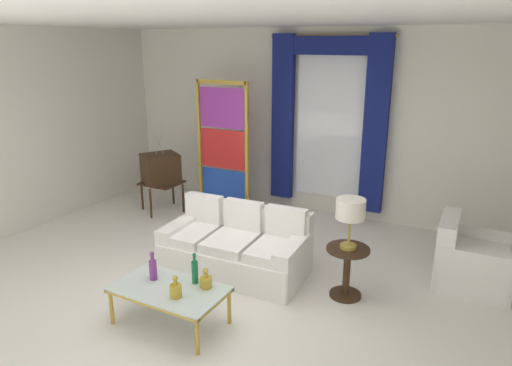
% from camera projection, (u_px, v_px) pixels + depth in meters
% --- Properties ---
extents(ground_plane, '(16.00, 16.00, 0.00)m').
position_uv_depth(ground_plane, '(222.00, 288.00, 5.42)').
color(ground_plane, white).
extents(wall_rear, '(8.00, 0.12, 3.00)m').
position_uv_depth(wall_rear, '(319.00, 123.00, 7.56)').
color(wall_rear, white).
rests_on(wall_rear, ground).
extents(wall_left, '(0.12, 7.00, 3.00)m').
position_uv_depth(wall_left, '(39.00, 128.00, 7.13)').
color(wall_left, white).
rests_on(wall_left, ground).
extents(ceiling_slab, '(8.00, 7.60, 0.04)m').
position_uv_depth(ceiling_slab, '(254.00, 19.00, 5.21)').
color(ceiling_slab, white).
extents(curtained_window, '(2.00, 0.17, 2.70)m').
position_uv_depth(curtained_window, '(328.00, 110.00, 7.26)').
color(curtained_window, white).
rests_on(curtained_window, ground).
extents(couch_white_long, '(1.80, 1.00, 0.86)m').
position_uv_depth(couch_white_long, '(238.00, 247.00, 5.80)').
color(couch_white_long, white).
rests_on(couch_white_long, ground).
extents(coffee_table, '(1.14, 0.65, 0.41)m').
position_uv_depth(coffee_table, '(169.00, 291.00, 4.64)').
color(coffee_table, silver).
rests_on(coffee_table, ground).
extents(bottle_blue_decanter, '(0.08, 0.08, 0.31)m').
position_uv_depth(bottle_blue_decanter, '(153.00, 268.00, 4.76)').
color(bottle_blue_decanter, '#753384').
rests_on(bottle_blue_decanter, coffee_table).
extents(bottle_crystal_tall, '(0.12, 0.12, 0.23)m').
position_uv_depth(bottle_crystal_tall, '(176.00, 290.00, 4.44)').
color(bottle_crystal_tall, gold).
rests_on(bottle_crystal_tall, coffee_table).
extents(bottle_amber_squat, '(0.12, 0.12, 0.21)m').
position_uv_depth(bottle_amber_squat, '(206.00, 281.00, 4.62)').
color(bottle_amber_squat, gold).
rests_on(bottle_amber_squat, coffee_table).
extents(bottle_ruby_flask, '(0.07, 0.07, 0.33)m').
position_uv_depth(bottle_ruby_flask, '(195.00, 271.00, 4.69)').
color(bottle_ruby_flask, '#196B3D').
rests_on(bottle_ruby_flask, coffee_table).
extents(vintage_tv, '(0.74, 0.77, 1.35)m').
position_uv_depth(vintage_tv, '(161.00, 170.00, 7.71)').
color(vintage_tv, '#382314').
rests_on(vintage_tv, ground).
extents(armchair_white, '(0.84, 0.84, 0.80)m').
position_uv_depth(armchair_white, '(468.00, 261.00, 5.46)').
color(armchair_white, white).
rests_on(armchair_white, ground).
extents(stained_glass_divider, '(0.95, 0.05, 2.20)m').
position_uv_depth(stained_glass_divider, '(223.00, 152.00, 7.53)').
color(stained_glass_divider, gold).
rests_on(stained_glass_divider, ground).
extents(peacock_figurine, '(0.44, 0.60, 0.50)m').
position_uv_depth(peacock_figurine, '(231.00, 213.00, 7.17)').
color(peacock_figurine, beige).
rests_on(peacock_figurine, ground).
extents(round_side_table, '(0.48, 0.48, 0.59)m').
position_uv_depth(round_side_table, '(347.00, 268.00, 5.16)').
color(round_side_table, '#382314').
rests_on(round_side_table, ground).
extents(table_lamp_brass, '(0.32, 0.32, 0.57)m').
position_uv_depth(table_lamp_brass, '(350.00, 211.00, 4.97)').
color(table_lamp_brass, '#B29338').
rests_on(table_lamp_brass, round_side_table).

